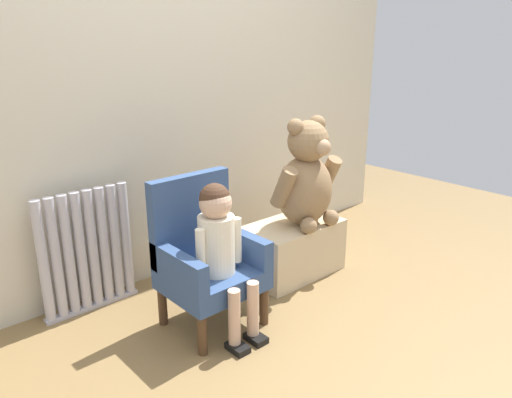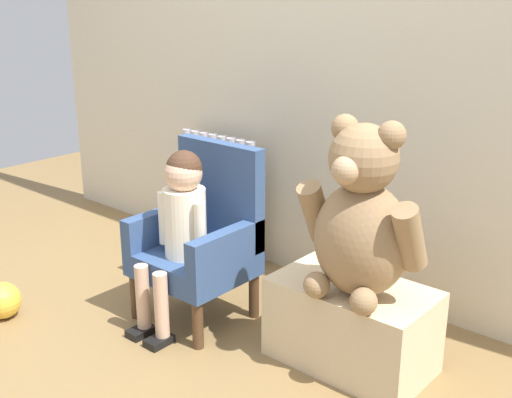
% 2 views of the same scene
% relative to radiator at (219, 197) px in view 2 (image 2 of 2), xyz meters
% --- Properties ---
extents(ground_plane, '(6.00, 6.00, 0.00)m').
position_rel_radiator_xyz_m(ground_plane, '(0.55, -1.02, -0.32)').
color(ground_plane, olive).
extents(back_wall, '(3.80, 0.05, 2.40)m').
position_rel_radiator_xyz_m(back_wall, '(0.55, 0.13, 0.88)').
color(back_wall, beige).
rests_on(back_wall, ground_plane).
extents(radiator, '(0.50, 0.05, 0.64)m').
position_rel_radiator_xyz_m(radiator, '(0.00, 0.00, 0.00)').
color(radiator, '#B8B5BF').
rests_on(radiator, ground_plane).
extents(child_armchair, '(0.44, 0.39, 0.73)m').
position_rel_radiator_xyz_m(child_armchair, '(0.38, -0.49, 0.03)').
color(child_armchair, '#324C79').
rests_on(child_armchair, ground_plane).
extents(child_figure, '(0.25, 0.35, 0.73)m').
position_rel_radiator_xyz_m(child_figure, '(0.38, -0.61, 0.16)').
color(child_figure, '#F4E9CD').
rests_on(child_figure, ground_plane).
extents(low_bench, '(0.58, 0.34, 0.32)m').
position_rel_radiator_xyz_m(low_bench, '(1.07, -0.42, -0.16)').
color(low_bench, beige).
rests_on(low_bench, ground_plane).
extents(large_teddy_bear, '(0.45, 0.32, 0.62)m').
position_rel_radiator_xyz_m(large_teddy_bear, '(1.11, -0.46, 0.27)').
color(large_teddy_bear, '#93734E').
rests_on(large_teddy_bear, low_bench).
extents(toy_ball, '(0.16, 0.16, 0.16)m').
position_rel_radiator_xyz_m(toy_ball, '(-0.23, -1.08, -0.24)').
color(toy_ball, gold).
rests_on(toy_ball, ground_plane).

